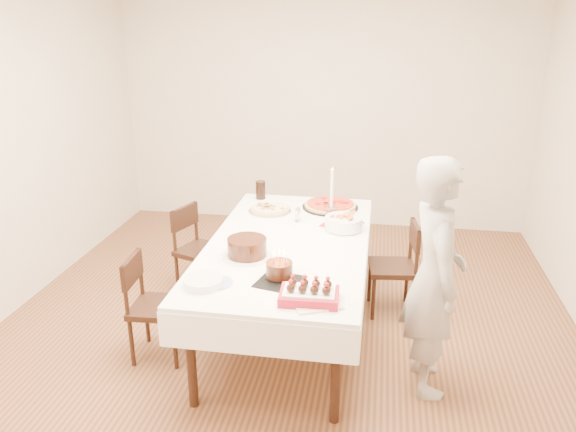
% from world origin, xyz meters
% --- Properties ---
extents(floor, '(5.00, 5.00, 0.00)m').
position_xyz_m(floor, '(0.00, 0.00, 0.00)').
color(floor, '#4F2E1B').
rests_on(floor, ground).
extents(wall_back, '(4.50, 0.04, 2.70)m').
position_xyz_m(wall_back, '(0.00, 2.50, 1.35)').
color(wall_back, beige).
rests_on(wall_back, floor).
extents(wall_front, '(4.50, 0.04, 2.70)m').
position_xyz_m(wall_front, '(0.00, -2.50, 1.35)').
color(wall_front, beige).
rests_on(wall_front, floor).
extents(dining_table, '(1.55, 2.33, 0.75)m').
position_xyz_m(dining_table, '(0.03, 0.03, 0.38)').
color(dining_table, white).
rests_on(dining_table, floor).
extents(chair_right_savory, '(0.44, 0.44, 0.77)m').
position_xyz_m(chair_right_savory, '(0.80, 0.50, 0.39)').
color(chair_right_savory, black).
rests_on(chair_right_savory, floor).
extents(chair_left_savory, '(0.51, 0.51, 0.77)m').
position_xyz_m(chair_left_savory, '(-0.82, 0.57, 0.38)').
color(chair_left_savory, black).
rests_on(chair_left_savory, floor).
extents(chair_left_dessert, '(0.41, 0.41, 0.77)m').
position_xyz_m(chair_left_dessert, '(-0.82, -0.41, 0.38)').
color(chair_left_dessert, black).
rests_on(chair_left_dessert, floor).
extents(person, '(0.45, 0.62, 1.55)m').
position_xyz_m(person, '(1.03, -0.43, 0.77)').
color(person, '#A09C97').
rests_on(person, floor).
extents(pizza_white, '(0.43, 0.43, 0.04)m').
position_xyz_m(pizza_white, '(-0.23, 0.65, 0.77)').
color(pizza_white, beige).
rests_on(pizza_white, dining_table).
extents(pizza_pepperoni, '(0.52, 0.52, 0.04)m').
position_xyz_m(pizza_pepperoni, '(0.26, 0.84, 0.77)').
color(pizza_pepperoni, red).
rests_on(pizza_pepperoni, dining_table).
extents(red_placemat, '(0.36, 0.36, 0.01)m').
position_xyz_m(red_placemat, '(0.38, 0.45, 0.75)').
color(red_placemat, '#B21E1E').
rests_on(red_placemat, dining_table).
extents(pasta_bowl, '(0.38, 0.38, 0.09)m').
position_xyz_m(pasta_bowl, '(0.40, 0.35, 0.80)').
color(pasta_bowl, white).
rests_on(pasta_bowl, dining_table).
extents(taper_candle, '(0.10, 0.10, 0.42)m').
position_xyz_m(taper_candle, '(0.28, 0.63, 0.96)').
color(taper_candle, white).
rests_on(taper_candle, dining_table).
extents(shaker_pair, '(0.10, 0.10, 0.10)m').
position_xyz_m(shaker_pair, '(0.03, 0.46, 0.80)').
color(shaker_pair, white).
rests_on(shaker_pair, dining_table).
extents(cola_glass, '(0.10, 0.10, 0.16)m').
position_xyz_m(cola_glass, '(-0.38, 0.98, 0.83)').
color(cola_glass, black).
rests_on(cola_glass, dining_table).
extents(layer_cake, '(0.34, 0.34, 0.13)m').
position_xyz_m(layer_cake, '(-0.21, -0.27, 0.82)').
color(layer_cake, black).
rests_on(layer_cake, dining_table).
extents(cake_board, '(0.32, 0.32, 0.01)m').
position_xyz_m(cake_board, '(0.08, -0.61, 0.75)').
color(cake_board, black).
rests_on(cake_board, dining_table).
extents(birthday_cake, '(0.18, 0.18, 0.16)m').
position_xyz_m(birthday_cake, '(0.07, -0.55, 0.84)').
color(birthday_cake, '#3B2010').
rests_on(birthday_cake, dining_table).
extents(strawberry_box, '(0.35, 0.24, 0.08)m').
position_xyz_m(strawberry_box, '(0.29, -0.81, 0.79)').
color(strawberry_box, maroon).
rests_on(strawberry_box, dining_table).
extents(box_lid, '(0.31, 0.27, 0.02)m').
position_xyz_m(box_lid, '(0.35, -0.85, 0.75)').
color(box_lid, beige).
rests_on(box_lid, dining_table).
extents(plate_stack, '(0.25, 0.25, 0.05)m').
position_xyz_m(plate_stack, '(-0.37, -0.73, 0.78)').
color(plate_stack, white).
rests_on(plate_stack, dining_table).
extents(china_plate, '(0.25, 0.25, 0.01)m').
position_xyz_m(china_plate, '(-0.30, -0.69, 0.75)').
color(china_plate, white).
rests_on(china_plate, dining_table).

